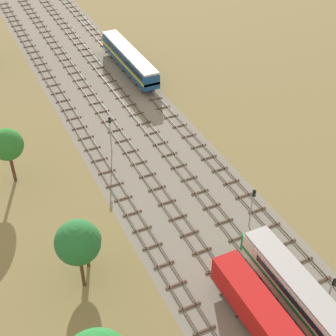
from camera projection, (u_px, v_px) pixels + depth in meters
ground_plane at (129, 126)px, 75.51m from camera, size 480.00×480.00×0.00m
ballast_bed at (129, 126)px, 75.51m from camera, size 17.86×176.00×0.01m
track_far_left at (83, 132)px, 73.78m from camera, size 2.40×126.00×0.29m
track_left at (112, 125)px, 75.36m from camera, size 2.40×126.00×0.29m
track_centre_left at (140, 118)px, 76.93m from camera, size 2.40×126.00×0.29m
track_centre at (167, 112)px, 78.51m from camera, size 2.40×126.00×0.29m
diesel_railcar_centre_left_nearest at (314, 310)px, 45.69m from camera, size 2.96×20.50×3.80m
freight_boxcar_left_near at (263, 316)px, 45.33m from camera, size 2.87×14.00×3.60m
diesel_railcar_centre_mid at (129, 58)px, 88.28m from camera, size 2.96×20.50×3.80m
signal_post_nearest at (252, 203)px, 56.03m from camera, size 0.28×0.47×5.59m
signal_post_near at (331, 291)px, 46.57m from camera, size 0.28×0.47×5.14m
signal_post_mid at (110, 130)px, 68.04m from camera, size 0.28×0.47×5.68m
lineside_tree_0 at (85, 240)px, 50.98m from camera, size 3.41×3.41×5.65m
lineside_tree_3 at (7, 145)px, 61.49m from camera, size 4.08×4.08×7.75m
lineside_tree_4 at (78, 243)px, 47.54m from camera, size 4.51×4.51×8.47m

